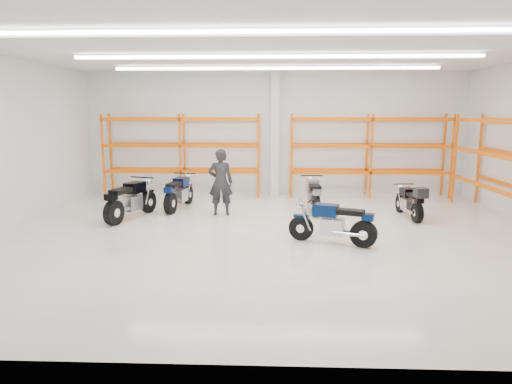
{
  "coord_description": "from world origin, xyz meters",
  "views": [
    {
      "loc": [
        -0.04,
        -11.11,
        3.05
      ],
      "look_at": [
        -0.5,
        0.5,
        1.02
      ],
      "focal_mm": 32.0,
      "sensor_mm": 36.0,
      "label": 1
    }
  ],
  "objects_px": {
    "standing_man": "(221,182)",
    "motorcycle_back_b": "(178,193)",
    "motorcycle_main": "(336,224)",
    "motorcycle_back_a": "(129,201)",
    "motorcycle_back_d": "(411,202)",
    "structural_column": "(275,134)",
    "motorcycle_back_c": "(313,196)"
  },
  "relations": [
    {
      "from": "standing_man",
      "to": "motorcycle_back_b",
      "type": "bearing_deg",
      "value": -32.08
    },
    {
      "from": "motorcycle_main",
      "to": "motorcycle_back_a",
      "type": "relative_size",
      "value": 0.88
    },
    {
      "from": "motorcycle_back_d",
      "to": "standing_man",
      "type": "relative_size",
      "value": 1.0
    },
    {
      "from": "structural_column",
      "to": "motorcycle_main",
      "type": "bearing_deg",
      "value": -77.8
    },
    {
      "from": "motorcycle_back_a",
      "to": "standing_man",
      "type": "xyz_separation_m",
      "value": [
        2.56,
        0.69,
        0.45
      ]
    },
    {
      "from": "motorcycle_back_b",
      "to": "structural_column",
      "type": "height_order",
      "value": "structural_column"
    },
    {
      "from": "motorcycle_main",
      "to": "standing_man",
      "type": "distance_m",
      "value": 4.29
    },
    {
      "from": "motorcycle_back_a",
      "to": "motorcycle_back_d",
      "type": "relative_size",
      "value": 1.15
    },
    {
      "from": "structural_column",
      "to": "motorcycle_back_c",
      "type": "bearing_deg",
      "value": -68.15
    },
    {
      "from": "motorcycle_back_c",
      "to": "standing_man",
      "type": "relative_size",
      "value": 1.09
    },
    {
      "from": "motorcycle_main",
      "to": "motorcycle_back_a",
      "type": "distance_m",
      "value": 6.05
    },
    {
      "from": "motorcycle_back_c",
      "to": "structural_column",
      "type": "height_order",
      "value": "structural_column"
    },
    {
      "from": "motorcycle_main",
      "to": "structural_column",
      "type": "bearing_deg",
      "value": 102.2
    },
    {
      "from": "standing_man",
      "to": "motorcycle_back_c",
      "type": "bearing_deg",
      "value": -173.29
    },
    {
      "from": "motorcycle_back_b",
      "to": "motorcycle_back_c",
      "type": "xyz_separation_m",
      "value": [
        4.25,
        -0.16,
        -0.01
      ]
    },
    {
      "from": "motorcycle_main",
      "to": "motorcycle_back_d",
      "type": "bearing_deg",
      "value": 47.19
    },
    {
      "from": "motorcycle_back_a",
      "to": "motorcycle_back_c",
      "type": "xyz_separation_m",
      "value": [
        5.37,
        1.27,
        -0.04
      ]
    },
    {
      "from": "motorcycle_back_b",
      "to": "standing_man",
      "type": "xyz_separation_m",
      "value": [
        1.44,
        -0.74,
        0.48
      ]
    },
    {
      "from": "motorcycle_back_a",
      "to": "motorcycle_back_d",
      "type": "height_order",
      "value": "motorcycle_back_a"
    },
    {
      "from": "motorcycle_back_d",
      "to": "motorcycle_main",
      "type": "bearing_deg",
      "value": -132.81
    },
    {
      "from": "motorcycle_back_d",
      "to": "structural_column",
      "type": "bearing_deg",
      "value": 135.76
    },
    {
      "from": "motorcycle_back_d",
      "to": "standing_man",
      "type": "height_order",
      "value": "standing_man"
    },
    {
      "from": "motorcycle_back_a",
      "to": "standing_man",
      "type": "distance_m",
      "value": 2.69
    },
    {
      "from": "motorcycle_back_c",
      "to": "motorcycle_back_a",
      "type": "bearing_deg",
      "value": -166.73
    },
    {
      "from": "motorcycle_main",
      "to": "standing_man",
      "type": "xyz_separation_m",
      "value": [
        -3.04,
        2.99,
        0.51
      ]
    },
    {
      "from": "standing_man",
      "to": "structural_column",
      "type": "distance_m",
      "value": 4.1
    },
    {
      "from": "motorcycle_main",
      "to": "standing_man",
      "type": "height_order",
      "value": "standing_man"
    },
    {
      "from": "motorcycle_back_c",
      "to": "motorcycle_back_d",
      "type": "relative_size",
      "value": 1.09
    },
    {
      "from": "structural_column",
      "to": "motorcycle_back_d",
      "type": "bearing_deg",
      "value": -44.24
    },
    {
      "from": "motorcycle_back_b",
      "to": "motorcycle_back_d",
      "type": "relative_size",
      "value": 1.12
    },
    {
      "from": "standing_man",
      "to": "structural_column",
      "type": "bearing_deg",
      "value": -119.41
    },
    {
      "from": "motorcycle_back_b",
      "to": "motorcycle_back_c",
      "type": "relative_size",
      "value": 1.02
    }
  ]
}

